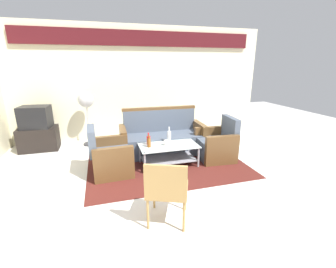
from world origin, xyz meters
The scene contains 15 objects.
ground_plane centered at (0.00, 0.00, 0.00)m, with size 14.00×14.00×0.00m, color silver.
wall_back centered at (0.00, 3.05, 1.48)m, with size 6.52×0.19×2.80m.
rug centered at (0.04, 0.96, 0.01)m, with size 2.95×2.06×0.01m, color #511E19.
couch centered at (0.12, 1.60, 0.32)m, with size 1.82×0.79×0.96m.
armchair_left centered at (-1.02, 0.90, 0.29)m, with size 0.73×0.79×0.85m.
armchair_right centered at (1.11, 0.97, 0.29)m, with size 0.75×0.80×0.85m.
coffee_table centered at (0.07, 0.93, 0.27)m, with size 1.10×0.60×0.40m.
bottle_brown centered at (-0.31, 0.93, 0.50)m, with size 0.07×0.07×0.23m.
bottle_red centered at (-0.29, 1.07, 0.50)m, with size 0.07×0.07×0.23m.
bottle_clear centered at (0.13, 1.10, 0.53)m, with size 0.07×0.07×0.31m.
cup centered at (0.02, 0.93, 0.46)m, with size 0.08×0.08×0.10m, color silver.
tv_stand centered at (-2.51, 2.55, 0.26)m, with size 0.80×0.50×0.52m, color black.
television centered at (-2.51, 2.55, 0.76)m, with size 0.65×0.51×0.48m.
pedestal_fan centered at (-1.42, 2.60, 1.01)m, with size 0.36×0.36×1.27m.
wicker_chair centered at (-0.43, -0.70, 0.49)m, with size 0.63×0.63×0.84m.
Camera 1 is at (-1.08, -3.00, 1.89)m, focal length 24.61 mm.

